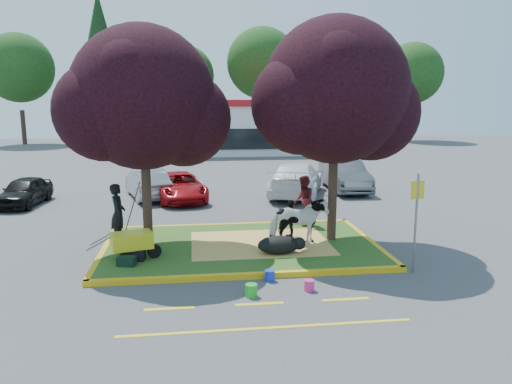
{
  "coord_description": "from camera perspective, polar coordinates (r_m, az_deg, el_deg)",
  "views": [
    {
      "loc": [
        -1.43,
        -14.62,
        4.55
      ],
      "look_at": [
        0.53,
        0.5,
        1.67
      ],
      "focal_mm": 35.0,
      "sensor_mm": 36.0,
      "label": 1
    }
  ],
  "objects": [
    {
      "name": "car_black",
      "position": [
        23.59,
        -24.97,
        0.07
      ],
      "size": [
        1.79,
        3.68,
        1.21
      ],
      "primitive_type": "imported",
      "rotation": [
        0.0,
        0.0,
        -0.1
      ],
      "color": "black",
      "rests_on": "ground"
    },
    {
      "name": "curb_left",
      "position": [
        15.52,
        -17.01,
        -6.53
      ],
      "size": [
        0.16,
        5.3,
        0.15
      ],
      "primitive_type": "cube",
      "color": "gold",
      "rests_on": "ground"
    },
    {
      "name": "ground",
      "position": [
        15.38,
        -1.74,
        -6.5
      ],
      "size": [
        90.0,
        90.0,
        0.0
      ],
      "primitive_type": "plane",
      "color": "#424244",
      "rests_on": "ground"
    },
    {
      "name": "car_grey",
      "position": [
        25.22,
        10.09,
        1.94
      ],
      "size": [
        1.77,
        4.75,
        1.55
      ],
      "primitive_type": "imported",
      "rotation": [
        0.0,
        0.0,
        -0.03
      ],
      "color": "#525559",
      "rests_on": "ground"
    },
    {
      "name": "handler",
      "position": [
        15.77,
        -15.49,
        -2.4
      ],
      "size": [
        0.54,
        0.73,
        1.86
      ],
      "primitive_type": "imported",
      "rotation": [
        0.0,
        0.0,
        1.72
      ],
      "color": "black",
      "rests_on": "median_island"
    },
    {
      "name": "bucket_green",
      "position": [
        11.8,
        -0.54,
        -11.19
      ],
      "size": [
        0.35,
        0.35,
        0.3
      ],
      "primitive_type": "cylinder",
      "rotation": [
        0.0,
        0.0,
        -0.31
      ],
      "color": "green",
      "rests_on": "ground"
    },
    {
      "name": "wheelbarrow",
      "position": [
        14.24,
        -13.97,
        -5.44
      ],
      "size": [
        1.98,
        0.95,
        0.75
      ],
      "rotation": [
        0.0,
        0.0,
        0.3
      ],
      "color": "black",
      "rests_on": "median_island"
    },
    {
      "name": "curb_far",
      "position": [
        17.83,
        -2.57,
        -3.84
      ],
      "size": [
        8.3,
        0.16,
        0.15
      ],
      "primitive_type": "cube",
      "color": "gold",
      "rests_on": "ground"
    },
    {
      "name": "curb_near",
      "position": [
        12.93,
        -0.59,
        -9.55
      ],
      "size": [
        8.3,
        0.16,
        0.15
      ],
      "primitive_type": "cube",
      "color": "gold",
      "rests_on": "ground"
    },
    {
      "name": "car_red",
      "position": [
        22.75,
        -8.72,
        0.63
      ],
      "size": [
        2.78,
        4.71,
        1.23
      ],
      "primitive_type": "imported",
      "rotation": [
        0.0,
        0.0,
        0.17
      ],
      "color": "#A40D12",
      "rests_on": "ground"
    },
    {
      "name": "tree_purple_left",
      "position": [
        15.06,
        -12.72,
        9.73
      ],
      "size": [
        5.06,
        4.2,
        6.51
      ],
      "color": "black",
      "rests_on": "median_island"
    },
    {
      "name": "fire_lane_stripe_b",
      "position": [
        11.46,
        0.4,
        -12.67
      ],
      "size": [
        1.1,
        0.12,
        0.01
      ],
      "primitive_type": "cube",
      "color": "yellow",
      "rests_on": "ground"
    },
    {
      "name": "car_white",
      "position": [
        23.58,
        4.58,
        1.49
      ],
      "size": [
        3.77,
        5.83,
        1.57
      ],
      "primitive_type": "imported",
      "rotation": [
        0.0,
        0.0,
        2.83
      ],
      "color": "white",
      "rests_on": "ground"
    },
    {
      "name": "fire_lane_stripe_c",
      "position": [
        11.88,
        10.22,
        -11.98
      ],
      "size": [
        1.1,
        0.12,
        0.01
      ],
      "primitive_type": "cube",
      "color": "yellow",
      "rests_on": "ground"
    },
    {
      "name": "retail_building",
      "position": [
        42.81,
        -2.82,
        7.62
      ],
      "size": [
        20.4,
        8.4,
        4.4
      ],
      "color": "silver",
      "rests_on": "ground"
    },
    {
      "name": "tree_purple_right",
      "position": [
        15.43,
        9.14,
        10.62
      ],
      "size": [
        5.3,
        4.4,
        6.82
      ],
      "color": "black",
      "rests_on": "median_island"
    },
    {
      "name": "curb_right",
      "position": [
        16.26,
        12.79,
        -5.54
      ],
      "size": [
        0.16,
        5.3,
        0.15
      ],
      "primitive_type": "cube",
      "color": "gold",
      "rests_on": "ground"
    },
    {
      "name": "fire_lane_stripe_a",
      "position": [
        11.39,
        -9.89,
        -13.0
      ],
      "size": [
        1.1,
        0.12,
        0.01
      ],
      "primitive_type": "cube",
      "color": "yellow",
      "rests_on": "ground"
    },
    {
      "name": "car_silver",
      "position": [
        23.54,
        -12.35,
        1.0
      ],
      "size": [
        2.52,
        4.37,
        1.36
      ],
      "primitive_type": "imported",
      "rotation": [
        0.0,
        0.0,
        3.42
      ],
      "color": "gray",
      "rests_on": "ground"
    },
    {
      "name": "sign_post",
      "position": [
        13.54,
        17.85,
        -2.2
      ],
      "size": [
        0.37,
        0.08,
        2.65
      ],
      "rotation": [
        0.0,
        0.0,
        0.13
      ],
      "color": "slate",
      "rests_on": "ground"
    },
    {
      "name": "median_island",
      "position": [
        15.36,
        -1.74,
        -6.24
      ],
      "size": [
        8.0,
        5.0,
        0.15
      ],
      "primitive_type": "cube",
      "color": "#244A17",
      "rests_on": "ground"
    },
    {
      "name": "visitor_a",
      "position": [
        17.48,
        5.46,
        -0.97
      ],
      "size": [
        0.78,
        0.94,
        1.75
      ],
      "primitive_type": "imported",
      "rotation": [
        0.0,
        0.0,
        -1.71
      ],
      "color": "#4E161C",
      "rests_on": "median_island"
    },
    {
      "name": "treeline",
      "position": [
        52.4,
        -4.62,
        14.16
      ],
      "size": [
        46.58,
        7.8,
        14.63
      ],
      "color": "black",
      "rests_on": "ground"
    },
    {
      "name": "gear_bag_green",
      "position": [
        13.83,
        -14.58,
        -7.64
      ],
      "size": [
        0.54,
        0.41,
        0.25
      ],
      "primitive_type": "cube",
      "rotation": [
        0.0,
        0.0,
        -0.27
      ],
      "color": "black",
      "rests_on": "median_island"
    },
    {
      "name": "cow",
      "position": [
        15.12,
        4.83,
        -3.4
      ],
      "size": [
        1.74,
        0.83,
        1.45
      ],
      "primitive_type": "imported",
      "rotation": [
        0.0,
        0.0,
        1.6
      ],
      "color": "silver",
      "rests_on": "median_island"
    },
    {
      "name": "gear_bag_dark",
      "position": [
        14.22,
        -13.83,
        -6.97
      ],
      "size": [
        0.67,
        0.44,
        0.31
      ],
      "primitive_type": "cube",
      "rotation": [
        0.0,
        0.0,
        -0.18
      ],
      "color": "black",
      "rests_on": "median_island"
    },
    {
      "name": "fire_lane_long",
      "position": [
        10.38,
        1.33,
        -15.27
      ],
      "size": [
        6.0,
        0.1,
        0.01
      ],
      "primitive_type": "cube",
      "color": "yellow",
      "rests_on": "ground"
    },
    {
      "name": "bucket_pink",
      "position": [
        12.2,
        6.11,
        -10.58
      ],
      "size": [
        0.32,
        0.32,
        0.27
      ],
      "primitive_type": "cylinder",
      "rotation": [
        0.0,
        0.0,
        0.33
      ],
      "color": "#D62F78",
      "rests_on": "ground"
    },
    {
      "name": "straw_bedding",
      "position": [
        15.4,
        0.49,
        -5.87
      ],
      "size": [
        4.2,
        3.0,
        0.01
      ],
      "primitive_type": "cube",
      "color": "#EEBE62",
      "rests_on": "median_island"
    },
    {
      "name": "bucket_blue",
      "position": [
        12.76,
        1.58,
        -9.53
      ],
      "size": [
        0.3,
        0.3,
        0.28
      ],
      "primitive_type": "cylinder",
      "rotation": [
        0.0,
        0.0,
        -0.21
      ],
      "color": "#192FC8",
      "rests_on": "ground"
    },
    {
      "name": "visitor_b",
      "position": [
        15.9,
        3.98,
        -3.07
      ],
      "size": [
        0.38,
        0.76,
        1.24
      ],
      "primitive_type": "imported",
      "rotation": [
        0.0,
        0.0,
        -1.69
      ],
      "color": "black",
      "rests_on": "median_island"
    },
    {
      "name": "calf",
      "position": [
        14.34,
        2.61,
        -6.06
      ],
      "size": [
        1.37,
        1.04,
        0.53
      ],
      "primitive_type": "ellipsoid",
      "rotation": [
        0.0,
        0.0,
        0.32
      ],
      "color": "black",
      "rests_on": "median_island"
    }
  ]
}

